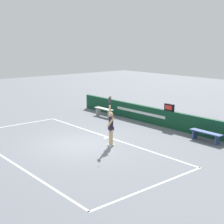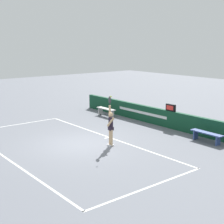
% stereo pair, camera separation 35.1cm
% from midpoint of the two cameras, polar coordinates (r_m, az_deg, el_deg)
% --- Properties ---
extents(ground_plane, '(60.00, 60.00, 0.00)m').
position_cam_midpoint_polar(ground_plane, '(15.89, -6.18, -5.47)').
color(ground_plane, slate).
extents(court_lines, '(11.02, 5.32, 0.00)m').
position_cam_midpoint_polar(court_lines, '(15.47, -8.70, -6.01)').
color(court_lines, white).
rests_on(court_lines, ground).
extents(back_wall, '(13.98, 0.23, 0.97)m').
position_cam_midpoint_polar(back_wall, '(19.34, 7.63, -0.89)').
color(back_wall, '#104129').
rests_on(back_wall, ground).
extents(speed_display, '(0.62, 0.15, 0.38)m').
position_cam_midpoint_polar(speed_display, '(18.77, 9.19, 0.79)').
color(speed_display, black).
rests_on(speed_display, back_wall).
extents(tennis_player, '(0.43, 0.40, 2.31)m').
position_cam_midpoint_polar(tennis_player, '(15.30, -0.86, -2.39)').
color(tennis_player, tan).
rests_on(tennis_player, ground).
extents(tennis_ball, '(0.07, 0.07, 0.07)m').
position_cam_midpoint_polar(tennis_ball, '(14.62, -0.82, 2.63)').
color(tennis_ball, '#C4E232').
extents(courtside_bench_near, '(1.57, 0.37, 0.52)m').
position_cam_midpoint_polar(courtside_bench_near, '(21.58, -1.86, 0.29)').
color(courtside_bench_near, '#B7B6B4').
rests_on(courtside_bench_near, ground).
extents(courtside_bench_far, '(1.71, 0.41, 0.48)m').
position_cam_midpoint_polar(courtside_bench_far, '(16.69, 15.12, -3.64)').
color(courtside_bench_far, '#344887').
rests_on(courtside_bench_far, ground).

